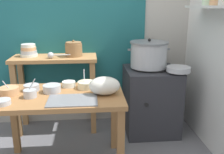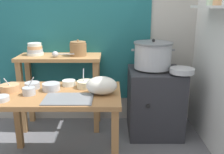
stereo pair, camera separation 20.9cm
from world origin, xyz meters
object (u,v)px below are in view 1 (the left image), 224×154
object	(u,v)px
steamer_pot	(149,54)
wide_pan	(178,69)
ladle	(52,55)
prep_bowl_1	(9,91)
prep_bowl_4	(52,88)
plastic_bag	(104,86)
prep_bowl_5	(87,85)
prep_bowl_6	(69,84)
serving_tray	(73,100)
clay_pot	(74,49)
stove_block	(151,100)
bowl_stack_enamel	(29,51)
back_shelf_table	(55,75)
prep_table	(61,106)
prep_bowl_2	(32,87)
prep_bowl_3	(2,102)

from	to	relation	value
steamer_pot	wide_pan	world-z (taller)	steamer_pot
ladle	prep_bowl_1	xyz separation A→B (m)	(-0.29, -0.64, -0.18)
prep_bowl_4	plastic_bag	bearing A→B (deg)	-12.86
prep_bowl_5	prep_bowl_6	xyz separation A→B (m)	(-0.17, 0.06, -0.01)
prep_bowl_6	serving_tray	bearing A→B (deg)	-81.34
wide_pan	clay_pot	bearing A→B (deg)	163.24
plastic_bag	stove_block	bearing A→B (deg)	49.43
steamer_pot	prep_bowl_5	size ratio (longest dim) A/B	2.74
bowl_stack_enamel	serving_tray	world-z (taller)	bowl_stack_enamel
plastic_bag	back_shelf_table	bearing A→B (deg)	122.73
prep_table	prep_bowl_2	xyz separation A→B (m)	(-0.27, 0.12, 0.14)
stove_block	prep_bowl_2	distance (m)	1.39
serving_tray	prep_bowl_3	bearing A→B (deg)	-176.71
back_shelf_table	prep_bowl_4	bearing A→B (deg)	-84.88
serving_tray	prep_bowl_5	distance (m)	0.33
stove_block	steamer_pot	distance (m)	0.55
wide_pan	prep_bowl_6	xyz separation A→B (m)	(-1.15, -0.23, -0.06)
back_shelf_table	prep_bowl_6	bearing A→B (deg)	-70.59
prep_table	plastic_bag	xyz separation A→B (m)	(0.39, -0.04, 0.19)
prep_bowl_6	prep_table	bearing A→B (deg)	-106.62
steamer_pot	clay_pot	world-z (taller)	steamer_pot
ladle	prep_bowl_3	distance (m)	0.94
back_shelf_table	serving_tray	xyz separation A→B (m)	(0.26, -0.94, 0.05)
plastic_bag	wide_pan	distance (m)	0.95
serving_tray	wide_pan	world-z (taller)	wide_pan
prep_table	steamer_pot	world-z (taller)	steamer_pot
ladle	prep_bowl_6	distance (m)	0.55
prep_bowl_1	steamer_pot	bearing A→B (deg)	24.68
clay_pot	prep_bowl_6	distance (m)	0.61
bowl_stack_enamel	prep_bowl_1	size ratio (longest dim) A/B	1.14
prep_bowl_2	prep_bowl_5	distance (m)	0.50
stove_block	steamer_pot	xyz separation A→B (m)	(-0.04, 0.02, 0.54)
stove_block	prep_bowl_3	bearing A→B (deg)	-148.73
back_shelf_table	prep_bowl_5	bearing A→B (deg)	-59.73
wide_pan	prep_bowl_4	world-z (taller)	wide_pan
clay_pot	prep_bowl_4	distance (m)	0.76
steamer_pot	plastic_bag	distance (m)	0.90
serving_tray	prep_bowl_6	world-z (taller)	prep_bowl_6
prep_bowl_6	plastic_bag	bearing A→B (deg)	-37.36
wide_pan	prep_bowl_1	distance (m)	1.69
clay_pot	ladle	size ratio (longest dim) A/B	0.66
back_shelf_table	prep_bowl_6	size ratio (longest dim) A/B	7.60
serving_tray	clay_pot	bearing A→B (deg)	92.03
clay_pot	prep_bowl_2	bearing A→B (deg)	-118.21
prep_bowl_2	bowl_stack_enamel	bearing A→B (deg)	103.09
prep_bowl_4	prep_bowl_5	size ratio (longest dim) A/B	0.90
back_shelf_table	plastic_bag	world-z (taller)	back_shelf_table
prep_table	prep_bowl_4	xyz separation A→B (m)	(-0.08, 0.06, 0.15)
clay_pot	prep_bowl_2	world-z (taller)	clay_pot
prep_bowl_2	prep_bowl_4	bearing A→B (deg)	-16.63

